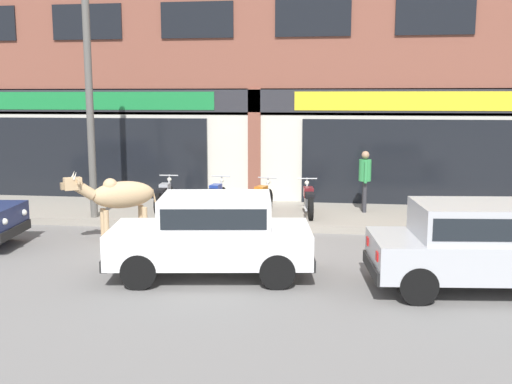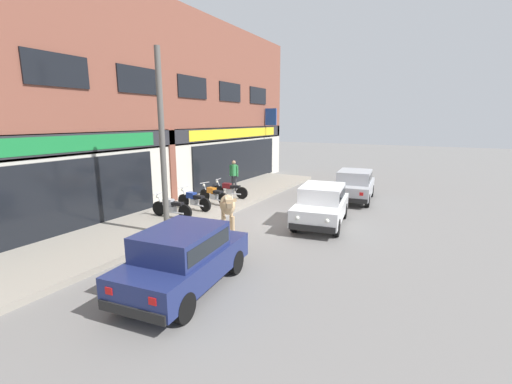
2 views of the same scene
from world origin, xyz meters
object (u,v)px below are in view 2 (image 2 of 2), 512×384
(car_2, at_px, (322,203))
(car_1, at_px, (184,256))
(motorcycle_3, at_px, (230,190))
(pedestrian, at_px, (234,172))
(motorcycle_0, at_px, (172,207))
(utility_pole, at_px, (162,144))
(cow, at_px, (228,206))
(motorcycle_1, at_px, (194,200))
(car_0, at_px, (354,184))
(motorcycle_2, at_px, (214,195))

(car_2, bearing_deg, car_1, 169.55)
(motorcycle_3, bearing_deg, pedestrian, 24.48)
(pedestrian, bearing_deg, motorcycle_0, -174.38)
(car_1, relative_size, pedestrian, 2.34)
(car_2, distance_m, utility_pole, 5.98)
(cow, distance_m, car_2, 3.56)
(motorcycle_1, xyz_separation_m, utility_pole, (-2.83, -1.15, 2.50))
(car_0, bearing_deg, cow, 160.00)
(car_2, distance_m, motorcycle_2, 4.98)
(car_0, bearing_deg, motorcycle_2, 129.81)
(car_1, distance_m, car_2, 6.43)
(motorcycle_1, relative_size, motorcycle_2, 1.01)
(car_0, bearing_deg, car_2, 177.65)
(car_1, distance_m, pedestrian, 10.21)
(car_1, height_order, motorcycle_2, car_1)
(cow, distance_m, motorcycle_1, 3.17)
(motorcycle_1, relative_size, utility_pole, 0.31)
(motorcycle_2, relative_size, motorcycle_3, 0.99)
(cow, relative_size, motorcycle_2, 1.03)
(car_1, bearing_deg, motorcycle_3, 26.03)
(cow, xyz_separation_m, car_2, (2.63, -2.40, -0.19))
(motorcycle_1, xyz_separation_m, motorcycle_2, (1.21, -0.14, 0.00))
(utility_pole, bearing_deg, motorcycle_1, 22.08)
(motorcycle_0, distance_m, motorcycle_1, 1.36)
(utility_pole, bearing_deg, cow, -51.16)
(cow, xyz_separation_m, motorcycle_3, (4.07, 2.56, -0.44))
(motorcycle_0, bearing_deg, cow, -94.70)
(car_0, xyz_separation_m, motorcycle_2, (-4.29, 5.15, -0.25))
(motorcycle_3, bearing_deg, motorcycle_2, 179.37)
(car_0, relative_size, car_2, 0.99)
(motorcycle_3, bearing_deg, car_1, -153.97)
(motorcycle_1, distance_m, motorcycle_2, 1.22)
(motorcycle_0, distance_m, pedestrian, 5.33)
(pedestrian, bearing_deg, motorcycle_2, -166.78)
(motorcycle_2, distance_m, pedestrian, 2.84)
(car_0, bearing_deg, motorcycle_1, 136.17)
(car_2, xyz_separation_m, motorcycle_1, (-1.05, 5.11, -0.25))
(motorcycle_2, xyz_separation_m, utility_pole, (-4.05, -1.01, 2.50))
(car_2, xyz_separation_m, pedestrian, (2.86, 5.60, 0.35))
(car_0, height_order, motorcycle_1, car_0)
(motorcycle_2, height_order, utility_pole, utility_pole)
(car_2, height_order, motorcycle_1, car_2)
(motorcycle_3, height_order, pedestrian, pedestrian)
(car_2, relative_size, utility_pole, 0.65)
(car_1, distance_m, motorcycle_0, 5.54)
(cow, distance_m, motorcycle_0, 2.73)
(car_2, xyz_separation_m, motorcycle_0, (-2.41, 5.08, -0.25))
(car_1, bearing_deg, car_0, -7.13)
(pedestrian, xyz_separation_m, utility_pole, (-6.75, -1.65, 1.90))
(utility_pole, bearing_deg, motorcycle_2, 14.06)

